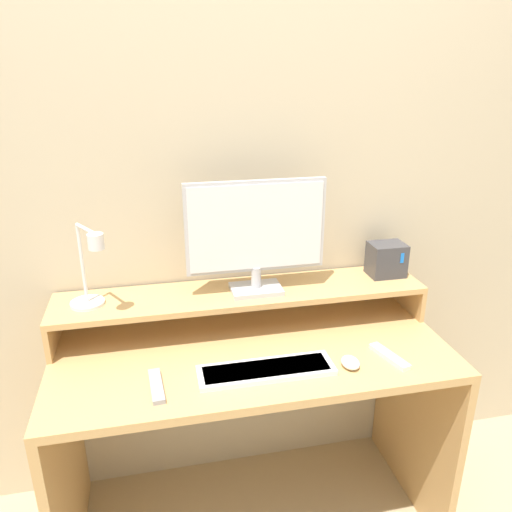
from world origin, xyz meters
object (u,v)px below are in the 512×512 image
keyboard (266,370)px  desk_lamp (90,274)px  router_dock (386,259)px  remote_control (156,386)px  monitor (256,233)px  remote_secondary (389,356)px  mouse (350,362)px

keyboard → desk_lamp: bearing=152.2°
desk_lamp → router_dock: 1.12m
router_dock → remote_control: (-0.92, -0.36, -0.20)m
keyboard → remote_control: (-0.35, -0.01, -0.00)m
remote_control → keyboard: bearing=1.4°
monitor → keyboard: 0.48m
desk_lamp → remote_secondary: bearing=-16.8°
router_dock → remote_secondary: size_ratio=0.80×
desk_lamp → mouse: size_ratio=3.81×
mouse → remote_secondary: mouse is taller
router_dock → remote_control: size_ratio=0.79×
monitor → router_dock: (0.54, 0.04, -0.16)m
monitor → desk_lamp: size_ratio=1.68×
router_dock → mouse: size_ratio=1.75×
router_dock → remote_control: 1.01m
desk_lamp → remote_control: bearing=-56.9°
mouse → remote_secondary: size_ratio=0.46×
keyboard → mouse: (0.28, -0.02, 0.01)m
remote_secondary → router_dock: bearing=68.3°
desk_lamp → keyboard: (0.54, -0.29, -0.27)m
monitor → mouse: size_ratio=6.41×
desk_lamp → keyboard: bearing=-27.8°
monitor → remote_control: (-0.38, -0.32, -0.37)m
monitor → keyboard: (-0.03, -0.31, -0.36)m
router_dock → keyboard: router_dock is taller
keyboard → remote_control: keyboard is taller
remote_secondary → keyboard: bearing=179.1°
desk_lamp → remote_secondary: size_ratio=1.74×
remote_control → remote_secondary: 0.78m
keyboard → remote_secondary: bearing=-0.9°
keyboard → mouse: bearing=-5.0°
router_dock → remote_secondary: 0.44m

